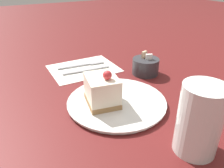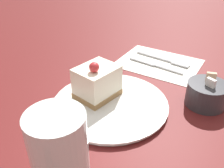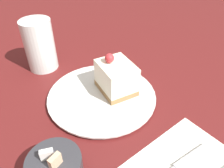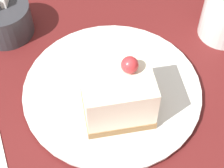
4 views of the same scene
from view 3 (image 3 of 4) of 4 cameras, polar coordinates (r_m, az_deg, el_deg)
The scene contains 5 objects.
ground_plane at distance 0.48m, azimuth -3.88°, elevation -7.65°, with size 4.00×4.00×0.00m, color #5B1919.
plate at distance 0.52m, azimuth -2.67°, elevation -3.13°, with size 0.25×0.25×0.01m.
cake_slice at distance 0.50m, azimuth 1.07°, elevation 1.77°, with size 0.10×0.09×0.09m.
knife at distance 0.42m, azimuth 17.84°, elevation -19.19°, with size 0.03×0.17×0.00m.
drinking_glass at distance 0.62m, azimuth -18.37°, elevation 9.60°, with size 0.08×0.08×0.14m.
Camera 3 is at (-0.28, 0.18, 0.35)m, focal length 35.00 mm.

